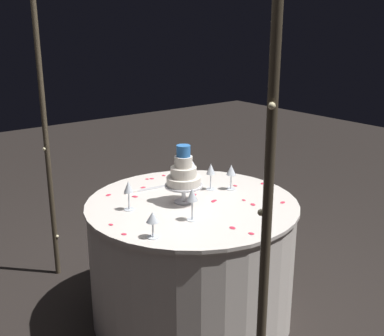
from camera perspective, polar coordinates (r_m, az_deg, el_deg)
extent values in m
plane|color=black|center=(3.16, 0.00, -16.98)|extent=(12.00, 12.00, 0.00)
cylinder|color=#473D2D|center=(1.69, 8.89, -6.28)|extent=(0.04, 0.04, 2.21)
cylinder|color=#473D2D|center=(3.35, -17.14, 4.91)|extent=(0.04, 0.04, 2.21)
sphere|color=#F9EAB2|center=(1.68, 8.20, -5.26)|extent=(0.02, 0.02, 0.02)
sphere|color=#F9EAB2|center=(1.80, 8.66, -12.27)|extent=(0.02, 0.02, 0.02)
sphere|color=#F9EAB2|center=(3.53, -16.41, -4.54)|extent=(0.02, 0.02, 0.02)
sphere|color=#F9EAB2|center=(1.56, 9.49, 7.32)|extent=(0.02, 0.02, 0.02)
sphere|color=#F9EAB2|center=(3.38, -17.17, 2.18)|extent=(0.02, 0.02, 0.02)
sphere|color=#F9EAB2|center=(3.60, -15.76, -7.84)|extent=(0.02, 0.02, 0.02)
cylinder|color=silver|center=(2.97, 0.00, -11.08)|extent=(1.22, 1.22, 0.74)
cylinder|color=silver|center=(2.81, 0.00, -4.26)|extent=(1.25, 1.25, 0.02)
cylinder|color=silver|center=(2.80, -0.99, -4.03)|extent=(0.11, 0.11, 0.01)
cylinder|color=silver|center=(2.78, -1.00, -3.09)|extent=(0.02, 0.02, 0.09)
cylinder|color=silver|center=(2.77, -1.00, -2.12)|extent=(0.22, 0.22, 0.01)
cylinder|color=silver|center=(2.76, -1.01, -1.54)|extent=(0.20, 0.20, 0.05)
cylinder|color=silver|center=(2.74, -1.01, -0.48)|extent=(0.15, 0.15, 0.06)
cylinder|color=silver|center=(2.72, -1.02, 0.75)|extent=(0.10, 0.10, 0.06)
cylinder|color=#2D6BB7|center=(2.71, -1.03, 2.05)|extent=(0.08, 0.08, 0.06)
cylinder|color=silver|center=(3.02, 4.64, -2.49)|extent=(0.06, 0.06, 0.00)
cylinder|color=silver|center=(3.01, 4.66, -1.64)|extent=(0.01, 0.01, 0.09)
cone|color=silver|center=(2.99, 4.70, -0.22)|extent=(0.06, 0.06, 0.07)
cylinder|color=silver|center=(2.37, -4.66, -8.20)|extent=(0.06, 0.06, 0.00)
cylinder|color=silver|center=(2.36, -4.68, -7.30)|extent=(0.01, 0.01, 0.08)
cone|color=silver|center=(2.33, -4.72, -5.84)|extent=(0.06, 0.06, 0.05)
cylinder|color=silver|center=(2.56, 0.03, -6.17)|extent=(0.06, 0.06, 0.00)
cylinder|color=silver|center=(2.54, 0.03, -5.02)|extent=(0.01, 0.01, 0.11)
cone|color=silver|center=(2.51, 0.03, -3.18)|extent=(0.06, 0.06, 0.07)
cylinder|color=silver|center=(3.01, 2.23, -2.53)|extent=(0.06, 0.06, 0.00)
cylinder|color=silver|center=(3.00, 2.24, -1.60)|extent=(0.01, 0.01, 0.10)
cone|color=silver|center=(2.97, 2.26, -0.09)|extent=(0.06, 0.06, 0.07)
cylinder|color=silver|center=(3.23, -0.19, -1.13)|extent=(0.06, 0.06, 0.00)
cylinder|color=silver|center=(3.22, -0.19, -0.35)|extent=(0.01, 0.01, 0.09)
cone|color=silver|center=(3.20, -0.19, 0.86)|extent=(0.06, 0.06, 0.05)
cylinder|color=silver|center=(2.72, -7.47, -4.90)|extent=(0.06, 0.06, 0.00)
cylinder|color=silver|center=(2.70, -7.52, -3.88)|extent=(0.01, 0.01, 0.10)
cone|color=silver|center=(2.67, -7.59, -2.23)|extent=(0.05, 0.05, 0.07)
cube|color=silver|center=(3.03, -4.78, -2.44)|extent=(0.05, 0.22, 0.01)
cube|color=white|center=(2.97, -7.20, -2.84)|extent=(0.03, 0.09, 0.01)
ellipsoid|color=#E02D47|center=(2.84, 10.75, -4.05)|extent=(0.03, 0.04, 0.00)
ellipsoid|color=#E02D47|center=(2.81, 2.52, -3.99)|extent=(0.04, 0.04, 0.00)
ellipsoid|color=#E02D47|center=(2.42, 7.08, -7.75)|extent=(0.04, 0.03, 0.00)
ellipsoid|color=#E02D47|center=(2.54, -9.62, -6.67)|extent=(0.03, 0.03, 0.00)
ellipsoid|color=#E02D47|center=(3.08, 5.18, -2.11)|extent=(0.03, 0.02, 0.00)
ellipsoid|color=#E02D47|center=(2.83, 2.68, -3.89)|extent=(0.02, 0.03, 0.00)
ellipsoid|color=#E02D47|center=(3.15, 8.39, -1.83)|extent=(0.04, 0.04, 0.00)
ellipsoid|color=#E02D47|center=(2.91, -6.80, -3.39)|extent=(0.05, 0.04, 0.00)
ellipsoid|color=#E02D47|center=(2.42, -8.10, -7.80)|extent=(0.04, 0.03, 0.00)
ellipsoid|color=#E02D47|center=(3.06, -5.85, -2.31)|extent=(0.02, 0.03, 0.00)
ellipsoid|color=#E02D47|center=(3.22, -4.81, -1.27)|extent=(0.04, 0.04, 0.00)
ellipsoid|color=#E02D47|center=(3.28, -3.39, -0.89)|extent=(0.03, 0.03, 0.00)
ellipsoid|color=#E02D47|center=(2.85, 6.19, -3.81)|extent=(0.03, 0.02, 0.00)
ellipsoid|color=#E02D47|center=(3.07, -2.31, -2.13)|extent=(0.04, 0.03, 0.00)
ellipsoid|color=#E02D47|center=(2.79, 7.26, -4.33)|extent=(0.04, 0.03, 0.00)
ellipsoid|color=#E02D47|center=(2.96, -9.93, -3.18)|extent=(0.04, 0.04, 0.00)
ellipsoid|color=#E02D47|center=(3.21, -5.38, -1.31)|extent=(0.03, 0.03, 0.00)
ellipsoid|color=#E02D47|center=(2.92, 0.28, -3.16)|extent=(0.04, 0.03, 0.00)
ellipsoid|color=#E02D47|center=(2.47, 4.84, -7.11)|extent=(0.04, 0.03, 0.00)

